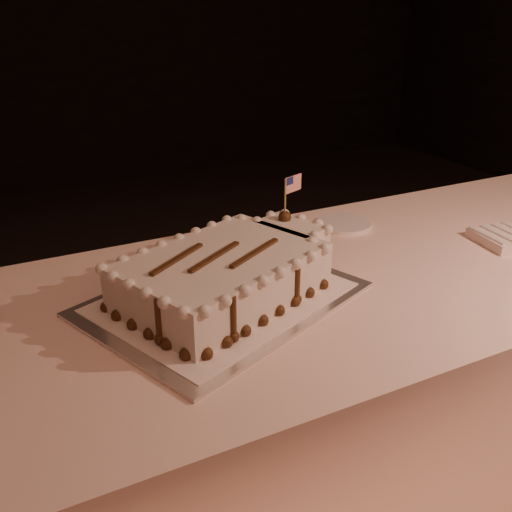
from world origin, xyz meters
name	(u,v)px	position (x,y,z in m)	size (l,w,h in m)	color
banquet_table	(346,397)	(0.00, 0.60, 0.38)	(2.40, 0.80, 0.75)	#FFD3C5
cake_board	(223,299)	(-0.34, 0.61, 0.75)	(0.55, 0.41, 0.01)	silver
doily	(223,297)	(-0.34, 0.61, 0.76)	(0.49, 0.37, 0.00)	white
sheet_cake	(232,271)	(-0.32, 0.62, 0.81)	(0.54, 0.41, 0.21)	silver
side_plate	(344,224)	(0.14, 0.85, 0.76)	(0.15, 0.15, 0.01)	white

